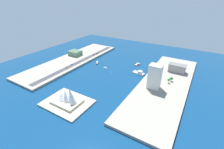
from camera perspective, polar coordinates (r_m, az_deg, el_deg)
ground_plane at (r=289.18m, az=-0.20°, el=1.24°), size 440.00×440.00×0.00m
quay_west at (r=257.64m, az=18.85°, el=-3.42°), size 70.00×240.00×3.58m
quay_east at (r=345.29m, az=-14.32°, el=5.16°), size 70.00×240.00×3.58m
peninsula_point at (r=214.28m, az=-16.18°, el=-10.04°), size 61.11×46.32×2.00m
road_strip at (r=330.20m, az=-11.62°, el=4.79°), size 10.54×228.00×0.15m
patrol_launch_navy at (r=323.78m, az=-5.46°, el=4.36°), size 7.78×10.99×3.74m
tugboat_red at (r=318.50m, az=9.38°, el=3.68°), size 8.84×14.04×3.81m
sailboat_small_white at (r=300.49m, az=-2.55°, el=2.48°), size 8.67×4.57×10.18m
ferry_white_commuter at (r=281.79m, az=9.86°, el=0.60°), size 23.12×11.25×6.86m
terminal_long_green at (r=367.20m, az=-13.44°, el=7.76°), size 27.16×21.90×10.20m
hotel_broad_white at (r=231.25m, az=15.49°, el=-0.79°), size 17.97×15.16×36.88m
carpark_squat_concrete at (r=299.64m, az=22.92°, el=2.16°), size 29.69×15.39×14.00m
taxi_yellow_cab at (r=307.41m, az=-16.53°, el=2.61°), size 1.84×5.11×1.44m
hatchback_blue at (r=316.32m, az=-14.75°, el=3.56°), size 1.89×4.52×1.49m
pickup_red at (r=360.74m, az=-6.69°, el=7.27°), size 1.99×4.35×1.63m
suv_black at (r=367.98m, az=-5.42°, el=7.74°), size 1.84×4.96×1.59m
traffic_light_waterfront at (r=332.77m, az=-9.46°, el=5.95°), size 0.36×0.36×6.50m
opera_landmark at (r=209.01m, az=-16.37°, el=-8.23°), size 36.79×26.68×24.80m
park_tree_cluster at (r=261.29m, az=20.77°, el=-1.54°), size 7.08×12.45×7.77m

